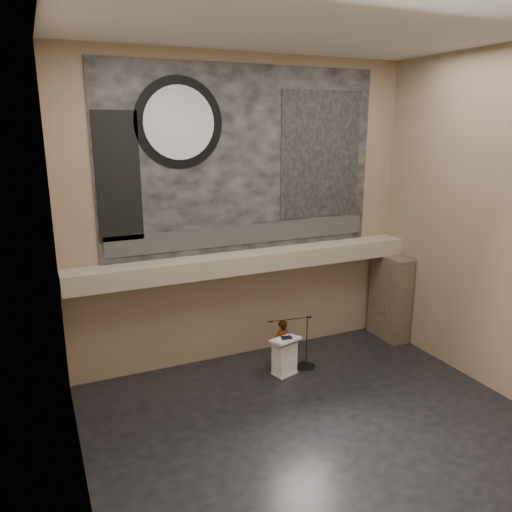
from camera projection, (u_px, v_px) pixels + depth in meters
name	position (u px, v px, depth m)	size (l,w,h in m)	color
floor	(313.00, 422.00, 11.54)	(10.00, 10.00, 0.00)	black
ceiling	(326.00, 23.00, 9.37)	(10.00, 10.00, 0.00)	silver
wall_back	(244.00, 213.00, 13.98)	(10.00, 0.02, 8.50)	#8C7259
wall_front	(469.00, 304.00, 6.93)	(10.00, 0.02, 8.50)	#8C7259
wall_left	(65.00, 271.00, 8.47)	(0.02, 8.00, 8.50)	#8C7259
wall_right	(491.00, 224.00, 12.44)	(0.02, 8.00, 8.50)	#8C7259
soffit	(250.00, 261.00, 13.96)	(10.00, 0.80, 0.50)	gray
sprinkler_left	(196.00, 278.00, 13.35)	(0.04, 0.04, 0.06)	#B2893D
sprinkler_right	(310.00, 264.00, 14.74)	(0.04, 0.04, 0.06)	#B2893D
banner	(244.00, 161.00, 13.58)	(8.00, 0.05, 5.00)	black
banner_text_strip	(245.00, 235.00, 14.07)	(7.76, 0.02, 0.55)	#2E2E2E
banner_clock_rim	(179.00, 123.00, 12.57)	(2.30, 2.30, 0.02)	black
banner_clock_face	(179.00, 123.00, 12.56)	(1.84, 1.84, 0.02)	silver
banner_building_print	(321.00, 155.00, 14.48)	(2.60, 0.02, 3.60)	black
banner_brick_print	(118.00, 177.00, 12.27)	(1.10, 0.02, 3.20)	black
stone_pier	(390.00, 297.00, 15.82)	(0.60, 1.40, 2.70)	#433629
lectern	(285.00, 357.00, 13.53)	(0.87, 0.71, 1.14)	silver
binder	(287.00, 338.00, 13.37)	(0.29, 0.23, 0.04)	black
papers	(281.00, 339.00, 13.32)	(0.20, 0.28, 0.01)	white
speaker_person	(281.00, 345.00, 13.84)	(0.54, 0.35, 1.47)	silver
mic_stand	(305.00, 359.00, 14.12)	(1.39, 0.52, 1.54)	black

